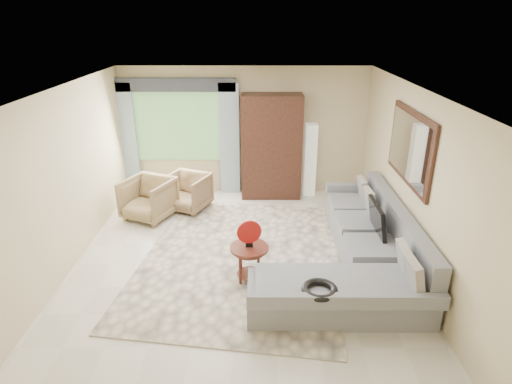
{
  "coord_description": "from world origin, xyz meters",
  "views": [
    {
      "loc": [
        0.27,
        -5.57,
        3.52
      ],
      "look_at": [
        0.25,
        0.35,
        1.05
      ],
      "focal_mm": 30.0,
      "sensor_mm": 36.0,
      "label": 1
    }
  ],
  "objects_px": {
    "sectional_sofa": "(361,255)",
    "armchair_right": "(187,192)",
    "tv_screen": "(377,218)",
    "coffee_table": "(249,263)",
    "potted_plant": "(132,188)",
    "armchair_left": "(149,199)",
    "armoire": "(271,147)",
    "floor_lamp": "(310,160)"
  },
  "relations": [
    {
      "from": "armchair_left",
      "to": "armoire",
      "type": "relative_size",
      "value": 0.4
    },
    {
      "from": "tv_screen",
      "to": "armchair_right",
      "type": "relative_size",
      "value": 0.96
    },
    {
      "from": "armchair_left",
      "to": "potted_plant",
      "type": "xyz_separation_m",
      "value": [
        -0.55,
        0.87,
        -0.14
      ]
    },
    {
      "from": "armchair_left",
      "to": "floor_lamp",
      "type": "xyz_separation_m",
      "value": [
        3.09,
        1.15,
        0.37
      ]
    },
    {
      "from": "armoire",
      "to": "armchair_left",
      "type": "bearing_deg",
      "value": -154.57
    },
    {
      "from": "sectional_sofa",
      "to": "potted_plant",
      "type": "distance_m",
      "value": 4.87
    },
    {
      "from": "potted_plant",
      "to": "coffee_table",
      "type": "bearing_deg",
      "value": -49.93
    },
    {
      "from": "armchair_left",
      "to": "floor_lamp",
      "type": "distance_m",
      "value": 3.31
    },
    {
      "from": "sectional_sofa",
      "to": "armchair_right",
      "type": "relative_size",
      "value": 4.48
    },
    {
      "from": "tv_screen",
      "to": "armchair_left",
      "type": "bearing_deg",
      "value": 158.38
    },
    {
      "from": "sectional_sofa",
      "to": "armoire",
      "type": "height_order",
      "value": "armoire"
    },
    {
      "from": "potted_plant",
      "to": "floor_lamp",
      "type": "relative_size",
      "value": 0.33
    },
    {
      "from": "coffee_table",
      "to": "armchair_left",
      "type": "xyz_separation_m",
      "value": [
        -1.9,
        2.04,
        0.1
      ]
    },
    {
      "from": "coffee_table",
      "to": "potted_plant",
      "type": "relative_size",
      "value": 1.11
    },
    {
      "from": "coffee_table",
      "to": "potted_plant",
      "type": "xyz_separation_m",
      "value": [
        -2.45,
        2.91,
        -0.04
      ]
    },
    {
      "from": "armoire",
      "to": "armchair_right",
      "type": "bearing_deg",
      "value": -156.94
    },
    {
      "from": "tv_screen",
      "to": "armoire",
      "type": "height_order",
      "value": "armoire"
    },
    {
      "from": "sectional_sofa",
      "to": "armchair_right",
      "type": "distance_m",
      "value": 3.62
    },
    {
      "from": "armchair_left",
      "to": "sectional_sofa",
      "type": "bearing_deg",
      "value": -3.31
    },
    {
      "from": "tv_screen",
      "to": "coffee_table",
      "type": "xyz_separation_m",
      "value": [
        -1.89,
        -0.54,
        -0.44
      ]
    },
    {
      "from": "tv_screen",
      "to": "sectional_sofa",
      "type": "bearing_deg",
      "value": -130.72
    },
    {
      "from": "armchair_right",
      "to": "potted_plant",
      "type": "distance_m",
      "value": 1.29
    },
    {
      "from": "potted_plant",
      "to": "floor_lamp",
      "type": "height_order",
      "value": "floor_lamp"
    },
    {
      "from": "coffee_table",
      "to": "armoire",
      "type": "distance_m",
      "value": 3.24
    },
    {
      "from": "sectional_sofa",
      "to": "armchair_right",
      "type": "xyz_separation_m",
      "value": [
        -2.87,
        2.2,
        0.07
      ]
    },
    {
      "from": "armchair_right",
      "to": "armoire",
      "type": "bearing_deg",
      "value": 46.7
    },
    {
      "from": "coffee_table",
      "to": "armchair_left",
      "type": "height_order",
      "value": "armchair_left"
    },
    {
      "from": "coffee_table",
      "to": "floor_lamp",
      "type": "distance_m",
      "value": 3.43
    },
    {
      "from": "coffee_table",
      "to": "armchair_left",
      "type": "relative_size",
      "value": 0.65
    },
    {
      "from": "sectional_sofa",
      "to": "armchair_left",
      "type": "distance_m",
      "value": 3.96
    },
    {
      "from": "tv_screen",
      "to": "armoire",
      "type": "distance_m",
      "value": 3.01
    },
    {
      "from": "floor_lamp",
      "to": "sectional_sofa",
      "type": "bearing_deg",
      "value": -81.67
    },
    {
      "from": "tv_screen",
      "to": "armchair_right",
      "type": "xyz_separation_m",
      "value": [
        -3.14,
        1.89,
        -0.37
      ]
    },
    {
      "from": "armchair_right",
      "to": "potted_plant",
      "type": "relative_size",
      "value": 1.58
    },
    {
      "from": "armoire",
      "to": "tv_screen",
      "type": "bearing_deg",
      "value": -59.9
    },
    {
      "from": "tv_screen",
      "to": "floor_lamp",
      "type": "relative_size",
      "value": 0.49
    },
    {
      "from": "armoire",
      "to": "floor_lamp",
      "type": "relative_size",
      "value": 1.4
    },
    {
      "from": "armchair_right",
      "to": "floor_lamp",
      "type": "distance_m",
      "value": 2.58
    },
    {
      "from": "armoire",
      "to": "floor_lamp",
      "type": "xyz_separation_m",
      "value": [
        0.8,
        0.06,
        -0.3
      ]
    },
    {
      "from": "sectional_sofa",
      "to": "tv_screen",
      "type": "relative_size",
      "value": 4.68
    },
    {
      "from": "coffee_table",
      "to": "potted_plant",
      "type": "distance_m",
      "value": 3.8
    },
    {
      "from": "tv_screen",
      "to": "coffee_table",
      "type": "bearing_deg",
      "value": -164.14
    }
  ]
}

